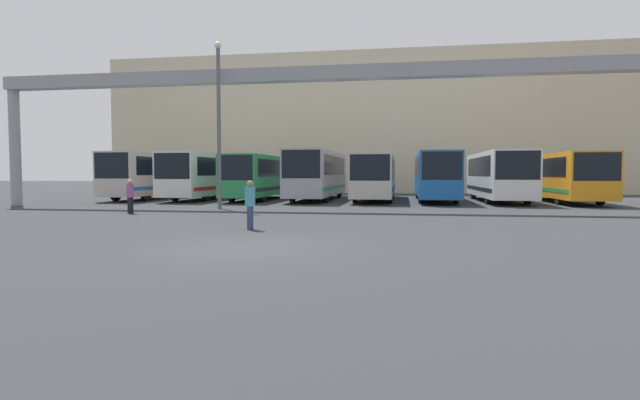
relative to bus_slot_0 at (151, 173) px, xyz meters
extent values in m
plane|color=#2D3033|center=(14.15, -21.82, -1.88)|extent=(200.00, 200.00, 0.00)
cube|color=beige|center=(14.15, 19.26, 4.82)|extent=(51.00, 12.00, 13.40)
cylinder|color=gray|center=(-4.06, -8.14, 1.43)|extent=(0.60, 0.60, 6.63)
cube|color=gray|center=(14.15, -8.14, 5.10)|extent=(37.02, 0.80, 0.70)
cube|color=beige|center=(0.00, 0.01, -0.07)|extent=(2.53, 10.04, 2.92)
cube|color=black|center=(0.00, -4.99, 0.47)|extent=(2.32, 0.06, 1.64)
cube|color=black|center=(0.00, 0.01, 0.47)|extent=(2.56, 8.54, 1.23)
cube|color=#1966B2|center=(0.00, 0.01, -1.01)|extent=(2.56, 9.54, 0.24)
cylinder|color=black|center=(-1.10, -2.80, -1.36)|extent=(0.28, 1.04, 1.04)
cylinder|color=black|center=(1.10, -2.80, -1.36)|extent=(0.28, 1.04, 1.04)
cylinder|color=black|center=(-1.10, 2.82, -1.36)|extent=(0.28, 1.04, 1.04)
cylinder|color=black|center=(1.10, 2.82, -1.36)|extent=(0.28, 1.04, 1.04)
cube|color=silver|center=(4.04, 1.15, -0.10)|extent=(2.52, 12.33, 2.87)
cube|color=black|center=(4.04, -4.99, 0.43)|extent=(2.32, 0.06, 1.60)
cube|color=black|center=(4.04, 1.15, 0.43)|extent=(2.55, 10.48, 1.20)
cube|color=red|center=(4.04, 1.15, -1.01)|extent=(2.55, 11.71, 0.24)
cylinder|color=black|center=(2.94, -2.30, -1.40)|extent=(0.28, 0.95, 0.95)
cylinder|color=black|center=(5.14, -2.30, -1.40)|extent=(0.28, 0.95, 0.95)
cylinder|color=black|center=(2.94, 4.61, -1.40)|extent=(0.28, 0.95, 0.95)
cylinder|color=black|center=(5.14, 4.61, -1.40)|extent=(0.28, 0.95, 0.95)
cube|color=#268C4C|center=(8.09, 0.37, -0.17)|extent=(2.41, 10.77, 2.72)
cube|color=black|center=(8.09, -4.99, 0.33)|extent=(2.22, 0.06, 1.52)
cube|color=black|center=(8.09, 0.37, 0.33)|extent=(2.44, 9.15, 1.14)
cube|color=black|center=(8.09, 0.37, -1.04)|extent=(2.44, 10.23, 0.24)
cylinder|color=black|center=(7.04, -2.64, -1.42)|extent=(0.28, 0.93, 0.93)
cylinder|color=black|center=(9.13, -2.64, -1.42)|extent=(0.28, 0.93, 0.93)
cylinder|color=black|center=(7.04, 3.39, -1.42)|extent=(0.28, 0.93, 0.93)
cylinder|color=black|center=(9.13, 3.39, -1.42)|extent=(0.28, 0.93, 0.93)
cube|color=#999EA5|center=(12.13, 1.01, -0.03)|extent=(2.52, 12.05, 2.99)
cube|color=black|center=(12.13, -4.99, 0.52)|extent=(2.32, 0.06, 1.68)
cube|color=black|center=(12.13, 1.01, 0.52)|extent=(2.55, 10.24, 1.26)
cube|color=#268C4C|center=(12.13, 1.01, -0.99)|extent=(2.55, 11.45, 0.24)
cylinder|color=black|center=(11.03, -2.36, -1.38)|extent=(0.28, 1.01, 1.01)
cylinder|color=black|center=(13.23, -2.36, -1.38)|extent=(0.28, 1.01, 1.01)
cylinder|color=black|center=(11.03, 4.39, -1.38)|extent=(0.28, 1.01, 1.01)
cylinder|color=black|center=(13.23, 4.39, -1.38)|extent=(0.28, 1.01, 1.01)
cube|color=beige|center=(16.17, 1.14, -0.18)|extent=(2.50, 12.31, 2.71)
cube|color=black|center=(16.17, -4.99, 0.32)|extent=(2.30, 0.06, 1.52)
cube|color=black|center=(16.17, 1.14, 0.32)|extent=(2.53, 10.46, 1.14)
cube|color=#1966B2|center=(16.17, 1.14, -1.04)|extent=(2.53, 11.69, 0.24)
cylinder|color=black|center=(15.08, -2.30, -1.43)|extent=(0.28, 0.91, 0.91)
cylinder|color=black|center=(17.27, -2.30, -1.43)|extent=(0.28, 0.91, 0.91)
cylinder|color=black|center=(15.08, 4.59, -1.43)|extent=(0.28, 0.91, 0.91)
cylinder|color=black|center=(17.27, 4.59, -1.43)|extent=(0.28, 0.91, 0.91)
cube|color=#1959A5|center=(20.22, 1.12, -0.12)|extent=(2.42, 12.26, 2.83)
cube|color=black|center=(20.22, -4.99, 0.41)|extent=(2.23, 0.06, 1.58)
cube|color=black|center=(20.22, 1.12, 0.41)|extent=(2.45, 10.42, 1.19)
cube|color=#1966B2|center=(20.22, 1.12, -1.02)|extent=(2.45, 11.65, 0.24)
cylinder|color=black|center=(19.16, -2.31, -1.40)|extent=(0.28, 0.96, 0.96)
cylinder|color=black|center=(21.27, -2.31, -1.40)|extent=(0.28, 0.96, 0.96)
cylinder|color=black|center=(19.16, 4.55, -1.40)|extent=(0.28, 0.96, 0.96)
cylinder|color=black|center=(21.27, 4.55, -1.40)|extent=(0.28, 0.96, 0.96)
cube|color=silver|center=(24.26, 0.68, -0.10)|extent=(2.57, 11.38, 2.86)
cube|color=black|center=(24.26, -4.99, 0.43)|extent=(2.37, 0.06, 1.60)
cube|color=black|center=(24.26, 0.68, 0.43)|extent=(2.60, 9.68, 1.20)
cube|color=black|center=(24.26, 0.68, -1.02)|extent=(2.60, 10.82, 0.24)
cylinder|color=black|center=(23.13, -2.51, -1.39)|extent=(0.28, 0.98, 0.98)
cylinder|color=black|center=(25.39, -2.51, -1.39)|extent=(0.28, 0.98, 0.98)
cylinder|color=black|center=(23.13, 3.87, -1.39)|extent=(0.28, 0.98, 0.98)
cylinder|color=black|center=(25.39, 3.87, -1.39)|extent=(0.28, 0.98, 0.98)
cube|color=orange|center=(28.30, 0.91, -0.16)|extent=(2.59, 11.85, 2.74)
cube|color=black|center=(28.30, -4.99, 0.34)|extent=(2.39, 0.06, 1.53)
cube|color=black|center=(28.30, 0.91, 0.34)|extent=(2.62, 10.07, 1.15)
cube|color=#268C4C|center=(28.30, 0.91, -1.04)|extent=(2.62, 11.26, 0.24)
cylinder|color=black|center=(27.17, -2.40, -1.41)|extent=(0.28, 0.95, 0.95)
cylinder|color=black|center=(29.44, -2.40, -1.41)|extent=(0.28, 0.95, 0.95)
cylinder|color=black|center=(27.17, 4.23, -1.41)|extent=(0.28, 0.95, 0.95)
cylinder|color=black|center=(29.44, 4.23, -1.41)|extent=(0.28, 0.95, 0.95)
cylinder|color=black|center=(5.60, -12.54, -1.51)|extent=(0.17, 0.17, 0.75)
cylinder|color=black|center=(5.62, -12.40, -1.51)|extent=(0.17, 0.17, 0.75)
cylinder|color=#8C4C8C|center=(5.61, -12.47, -0.82)|extent=(0.33, 0.33, 0.63)
sphere|color=tan|center=(5.61, -12.47, -0.40)|extent=(0.20, 0.20, 0.20)
cylinder|color=navy|center=(13.09, -18.02, -1.50)|extent=(0.18, 0.18, 0.77)
cylinder|color=navy|center=(13.07, -17.87, -1.50)|extent=(0.18, 0.18, 0.77)
cylinder|color=teal|center=(13.08, -17.94, -0.79)|extent=(0.34, 0.34, 0.64)
sphere|color=#8C6647|center=(13.08, -17.94, -0.37)|extent=(0.21, 0.21, 0.21)
cylinder|color=#595B60|center=(8.61, -8.95, 2.27)|extent=(0.20, 0.20, 8.29)
sphere|color=beige|center=(8.61, -8.95, 6.56)|extent=(0.36, 0.36, 0.36)
camera|label=1|loc=(18.04, -33.74, -0.03)|focal=28.00mm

